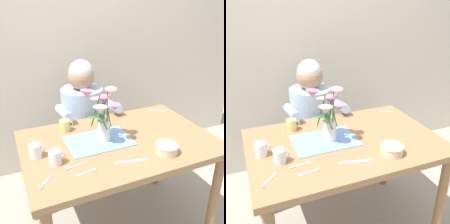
# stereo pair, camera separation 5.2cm
# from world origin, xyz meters

# --- Properties ---
(wood_panel_backdrop) EXTENTS (4.00, 0.10, 2.50)m
(wood_panel_backdrop) POSITION_xyz_m (0.00, 1.05, 1.25)
(wood_panel_backdrop) COLOR beige
(wood_panel_backdrop) RESTS_ON ground_plane
(dining_table) EXTENTS (1.20, 0.80, 0.74)m
(dining_table) POSITION_xyz_m (0.00, 0.00, 0.64)
(dining_table) COLOR olive
(dining_table) RESTS_ON ground_plane
(seated_person) EXTENTS (0.45, 0.47, 1.14)m
(seated_person) POSITION_xyz_m (-0.04, 0.62, 0.56)
(seated_person) COLOR #4C4C56
(seated_person) RESTS_ON ground_plane
(striped_placemat) EXTENTS (0.40, 0.28, 0.00)m
(striped_placemat) POSITION_xyz_m (-0.12, 0.04, 0.74)
(striped_placemat) COLOR #6B93D1
(striped_placemat) RESTS_ON dining_table
(flower_vase) EXTENTS (0.25, 0.25, 0.35)m
(flower_vase) POSITION_xyz_m (-0.10, 0.04, 0.93)
(flower_vase) COLOR silver
(flower_vase) RESTS_ON dining_table
(ceramic_bowl) EXTENTS (0.14, 0.14, 0.06)m
(ceramic_bowl) POSITION_xyz_m (0.19, -0.24, 0.77)
(ceramic_bowl) COLOR beige
(ceramic_bowl) RESTS_ON dining_table
(dinner_knife) EXTENTS (0.19, 0.06, 0.00)m
(dinner_knife) POSITION_xyz_m (-0.04, -0.25, 0.74)
(dinner_knife) COLOR silver
(dinner_knife) RESTS_ON dining_table
(tea_cup) EXTENTS (0.09, 0.07, 0.08)m
(tea_cup) POSITION_xyz_m (-0.51, 0.02, 0.78)
(tea_cup) COLOR silver
(tea_cup) RESTS_ON dining_table
(ceramic_mug) EXTENTS (0.09, 0.07, 0.08)m
(ceramic_mug) POSITION_xyz_m (-0.28, 0.26, 0.78)
(ceramic_mug) COLOR #E5C666
(ceramic_mug) RESTS_ON dining_table
(coffee_cup) EXTENTS (0.09, 0.07, 0.08)m
(coffee_cup) POSITION_xyz_m (-0.42, -0.09, 0.78)
(coffee_cup) COLOR silver
(coffee_cup) RESTS_ON dining_table
(spoon_0) EXTENTS (0.11, 0.07, 0.01)m
(spoon_0) POSITION_xyz_m (0.47, 0.31, 0.74)
(spoon_0) COLOR silver
(spoon_0) RESTS_ON dining_table
(spoon_1) EXTENTS (0.12, 0.03, 0.01)m
(spoon_1) POSITION_xyz_m (-0.35, -0.16, 0.74)
(spoon_1) COLOR silver
(spoon_1) RESTS_ON dining_table
(spoon_2) EXTENTS (0.09, 0.10, 0.01)m
(spoon_2) POSITION_xyz_m (-0.52, -0.24, 0.74)
(spoon_2) COLOR silver
(spoon_2) RESTS_ON dining_table
(spoon_3) EXTENTS (0.12, 0.03, 0.01)m
(spoon_3) POSITION_xyz_m (-0.28, -0.24, 0.74)
(spoon_3) COLOR silver
(spoon_3) RESTS_ON dining_table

